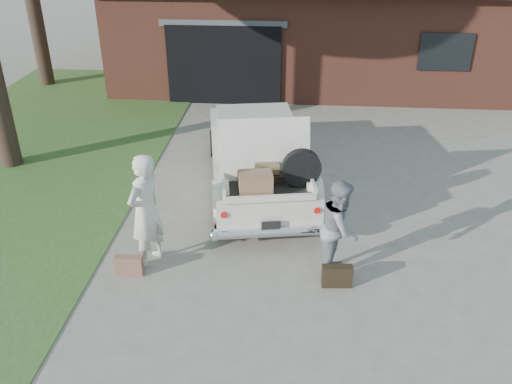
{
  "coord_description": "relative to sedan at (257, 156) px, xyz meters",
  "views": [
    {
      "loc": [
        0.61,
        -6.93,
        5.18
      ],
      "look_at": [
        0.0,
        0.6,
        1.1
      ],
      "focal_mm": 38.0,
      "sensor_mm": 36.0,
      "label": 1
    }
  ],
  "objects": [
    {
      "name": "house",
      "position": [
        1.14,
        8.61,
        0.97
      ],
      "size": [
        12.8,
        7.8,
        3.3
      ],
      "color": "brown",
      "rests_on": "ground"
    },
    {
      "name": "woman_left",
      "position": [
        -1.53,
        -2.73,
        0.24
      ],
      "size": [
        0.7,
        0.82,
        1.89
      ],
      "primitive_type": "imported",
      "rotation": [
        0.0,
        0.0,
        -2.0
      ],
      "color": "beige",
      "rests_on": "ground"
    },
    {
      "name": "ground",
      "position": [
        0.16,
        -2.86,
        -0.7
      ],
      "size": [
        90.0,
        90.0,
        0.0
      ],
      "primitive_type": "plane",
      "color": "gray",
      "rests_on": "ground"
    },
    {
      "name": "grass_strip",
      "position": [
        -5.34,
        0.14,
        -0.69
      ],
      "size": [
        6.0,
        16.0,
        0.02
      ],
      "primitive_type": "cube",
      "color": "#2D4C1E",
      "rests_on": "ground"
    },
    {
      "name": "sedan",
      "position": [
        0.0,
        0.0,
        0.0
      ],
      "size": [
        2.63,
        5.01,
        1.95
      ],
      "rotation": [
        0.0,
        0.0,
        0.18
      ],
      "color": "silver",
      "rests_on": "ground"
    },
    {
      "name": "woman_right",
      "position": [
        1.47,
        -2.74,
        0.09
      ],
      "size": [
        0.76,
        0.89,
        1.59
      ],
      "primitive_type": "imported",
      "rotation": [
        0.0,
        0.0,
        1.35
      ],
      "color": "gray",
      "rests_on": "ground"
    },
    {
      "name": "suitcase_left",
      "position": [
        -1.76,
        -3.1,
        -0.54
      ],
      "size": [
        0.43,
        0.15,
        0.33
      ],
      "primitive_type": "cube",
      "rotation": [
        0.0,
        0.0,
        0.04
      ],
      "color": "brown",
      "rests_on": "ground"
    },
    {
      "name": "suitcase_right",
      "position": [
        1.45,
        -3.12,
        -0.53
      ],
      "size": [
        0.47,
        0.18,
        0.36
      ],
      "primitive_type": "cube",
      "rotation": [
        0.0,
        0.0,
        0.08
      ],
      "color": "black",
      "rests_on": "ground"
    }
  ]
}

